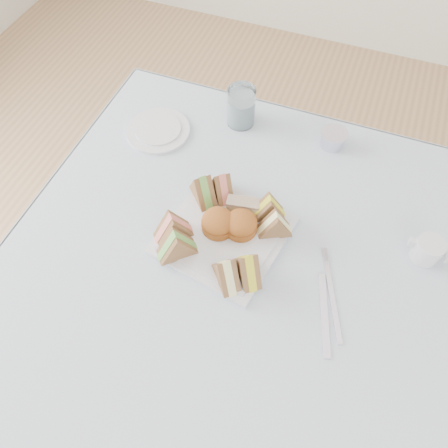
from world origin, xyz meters
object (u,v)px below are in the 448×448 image
(table, at_px, (235,327))
(water_glass, at_px, (241,107))
(serving_plate, at_px, (224,235))
(creamer_jug, at_px, (428,250))

(table, xyz_separation_m, water_glass, (-0.14, 0.41, 0.43))
(serving_plate, relative_size, water_glass, 2.36)
(table, distance_m, water_glass, 0.61)
(serving_plate, relative_size, creamer_jug, 4.16)
(table, distance_m, creamer_jug, 0.57)
(table, distance_m, serving_plate, 0.39)
(table, relative_size, serving_plate, 3.59)
(table, height_order, creamer_jug, creamer_jug)
(water_glass, bearing_deg, serving_plate, -76.21)
(water_glass, relative_size, creamer_jug, 1.76)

